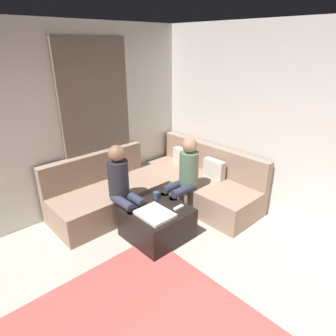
{
  "coord_description": "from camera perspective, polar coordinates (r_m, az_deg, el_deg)",
  "views": [
    {
      "loc": [
        1.03,
        -0.84,
        2.42
      ],
      "look_at": [
        -1.63,
        1.63,
        0.85
      ],
      "focal_mm": 31.3,
      "sensor_mm": 36.0,
      "label": 1
    }
  ],
  "objects": [
    {
      "name": "person_on_couch_back",
      "position": [
        4.22,
        3.16,
        -1.35
      ],
      "size": [
        0.3,
        0.6,
        1.2
      ],
      "rotation": [
        0.0,
        0.0,
        3.14
      ],
      "color": "#2D3347",
      "rests_on": "ground_plane"
    },
    {
      "name": "sectional_couch",
      "position": [
        4.66,
        -1.54,
        -4.0
      ],
      "size": [
        2.1,
        2.55,
        0.87
      ],
      "color": "#9E7F6B",
      "rests_on": "ground_plane"
    },
    {
      "name": "wall_left",
      "position": [
        4.2,
        -29.91,
        5.47
      ],
      "size": [
        0.12,
        6.0,
        2.7
      ],
      "primitive_type": "cube",
      "color": "silver",
      "rests_on": "ground_plane"
    },
    {
      "name": "coffee_mug",
      "position": [
        4.07,
        -2.29,
        -5.32
      ],
      "size": [
        0.08,
        0.08,
        0.1
      ],
      "primitive_type": "cylinder",
      "color": "#334C72",
      "rests_on": "ottoman"
    },
    {
      "name": "game_remote",
      "position": [
        3.86,
        2.08,
        -7.68
      ],
      "size": [
        0.05,
        0.15,
        0.02
      ],
      "primitive_type": "cube",
      "color": "white",
      "rests_on": "ottoman"
    },
    {
      "name": "ottoman",
      "position": [
        3.96,
        -2.13,
        -10.56
      ],
      "size": [
        0.76,
        0.76,
        0.42
      ],
      "primitive_type": "cube",
      "color": "black",
      "rests_on": "ground_plane"
    },
    {
      "name": "person_on_couch_side",
      "position": [
        3.95,
        -8.81,
        -3.41
      ],
      "size": [
        0.6,
        0.3,
        1.2
      ],
      "rotation": [
        0.0,
        0.0,
        -1.57
      ],
      "color": "#2D3347",
      "rests_on": "ground_plane"
    },
    {
      "name": "curtain_panel",
      "position": [
        4.58,
        -13.57,
        7.91
      ],
      "size": [
        0.06,
        1.1,
        2.5
      ],
      "primitive_type": "cube",
      "color": "#726659",
      "rests_on": "ground_plane"
    },
    {
      "name": "folded_blanket",
      "position": [
        3.71,
        -2.58,
        -8.95
      ],
      "size": [
        0.44,
        0.36,
        0.04
      ],
      "primitive_type": "cube",
      "color": "white",
      "rests_on": "ottoman"
    }
  ]
}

